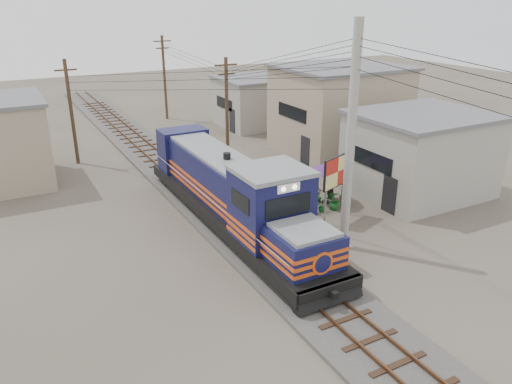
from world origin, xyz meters
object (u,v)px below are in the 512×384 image
locomotive (233,194)px  market_umbrella (328,167)px  vendor (330,185)px  billboard (337,173)px

locomotive → market_umbrella: 5.89m
locomotive → market_umbrella: locomotive is taller
vendor → locomotive: bearing=-2.4°
market_umbrella → vendor: market_umbrella is taller
billboard → vendor: 3.30m
market_umbrella → billboard: bearing=-114.4°
locomotive → billboard: 5.29m
locomotive → vendor: size_ratio=10.03×
locomotive → billboard: (4.97, -1.66, 0.76)m
locomotive → billboard: locomotive is taller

